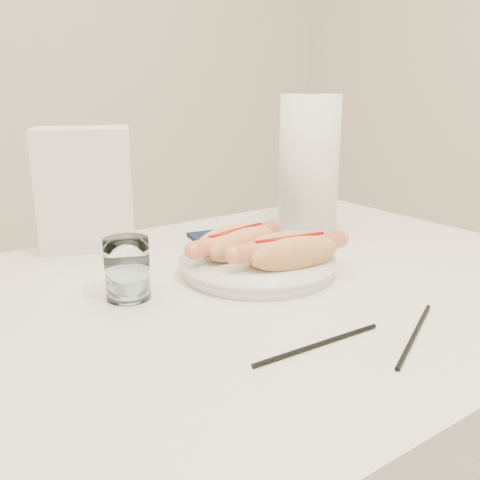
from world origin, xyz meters
TOP-DOWN VIEW (x-y plane):
  - table at (0.00, 0.00)m, footprint 1.20×0.80m
  - plate at (0.07, 0.04)m, footprint 0.28×0.28m
  - hotdog_left at (0.06, 0.07)m, footprint 0.19×0.10m
  - hotdog_right at (0.10, -0.01)m, footprint 0.20×0.10m
  - water_glass at (-0.15, 0.06)m, footprint 0.07×0.07m
  - chopstick_near at (-0.03, -0.21)m, footprint 0.19×0.02m
  - chopstick_far at (0.09, -0.26)m, footprint 0.18×0.09m
  - napkin_box at (-0.10, 0.34)m, footprint 0.19×0.16m
  - navy_napkin at (0.15, 0.21)m, footprint 0.18×0.18m
  - paper_towel_roll at (0.33, 0.20)m, footprint 0.13×0.13m

SIDE VIEW (x-z plane):
  - table at x=0.00m, z-range 0.32..1.07m
  - chopstick_near at x=-0.03m, z-range 0.75..0.76m
  - chopstick_far at x=0.09m, z-range 0.75..0.76m
  - navy_napkin at x=0.15m, z-range 0.75..0.76m
  - plate at x=0.07m, z-range 0.75..0.77m
  - hotdog_left at x=0.06m, z-range 0.77..0.82m
  - water_glass at x=-0.15m, z-range 0.75..0.84m
  - hotdog_right at x=0.10m, z-range 0.77..0.82m
  - napkin_box at x=-0.10m, z-range 0.75..0.98m
  - paper_towel_roll at x=0.33m, z-range 0.75..1.03m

